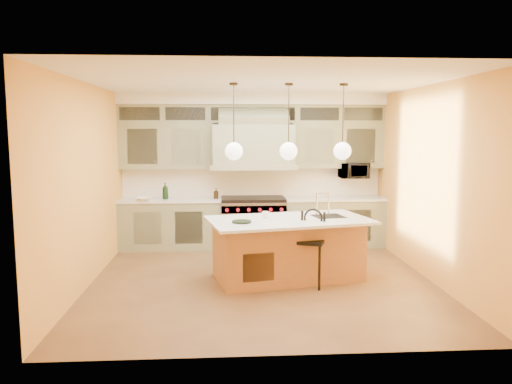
{
  "coord_description": "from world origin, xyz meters",
  "views": [
    {
      "loc": [
        -0.54,
        -7.19,
        2.23
      ],
      "look_at": [
        -0.04,
        0.7,
        1.24
      ],
      "focal_mm": 35.0,
      "sensor_mm": 36.0,
      "label": 1
    }
  ],
  "objects": [
    {
      "name": "pendant_left",
      "position": [
        -0.4,
        0.08,
        1.95
      ],
      "size": [
        0.26,
        0.26,
        1.11
      ],
      "color": "#2D2319",
      "rests_on": "ceiling"
    },
    {
      "name": "counter_stool",
      "position": [
        0.69,
        -0.27,
        0.62
      ],
      "size": [
        0.5,
        0.5,
        1.1
      ],
      "rotation": [
        0.0,
        0.0,
        -0.38
      ],
      "color": "black",
      "rests_on": "floor"
    },
    {
      "name": "oil_bottle_b",
      "position": [
        -0.7,
        2.15,
        1.04
      ],
      "size": [
        0.09,
        0.1,
        0.2
      ],
      "primitive_type": "imported",
      "rotation": [
        0.0,
        0.0,
        -0.04
      ],
      "color": "black",
      "rests_on": "back_cabinetry"
    },
    {
      "name": "cup",
      "position": [
        0.07,
        0.1,
        0.97
      ],
      "size": [
        0.12,
        0.12,
        0.1
      ],
      "primitive_type": "imported",
      "rotation": [
        0.0,
        0.0,
        -0.1
      ],
      "color": "white",
      "rests_on": "kitchen_island"
    },
    {
      "name": "wall_front",
      "position": [
        0.0,
        -2.5,
        1.45
      ],
      "size": [
        5.0,
        0.0,
        5.0
      ],
      "primitive_type": "plane",
      "rotation": [
        -1.57,
        0.0,
        0.0
      ],
      "color": "gold",
      "rests_on": "ground"
    },
    {
      "name": "fruit_bowl",
      "position": [
        -2.01,
        1.92,
        0.97
      ],
      "size": [
        0.29,
        0.29,
        0.07
      ],
      "primitive_type": "imported",
      "rotation": [
        0.0,
        0.0,
        0.06
      ],
      "color": "white",
      "rests_on": "back_cabinetry"
    },
    {
      "name": "wall_right",
      "position": [
        2.5,
        0.0,
        1.45
      ],
      "size": [
        0.0,
        5.0,
        5.0
      ],
      "primitive_type": "plane",
      "rotation": [
        1.57,
        0.0,
        -1.57
      ],
      "color": "gold",
      "rests_on": "ground"
    },
    {
      "name": "ceiling",
      "position": [
        0.0,
        0.0,
        2.9
      ],
      "size": [
        5.0,
        5.0,
        0.0
      ],
      "primitive_type": "plane",
      "rotation": [
        3.14,
        0.0,
        0.0
      ],
      "color": "white",
      "rests_on": "wall_back"
    },
    {
      "name": "kitchen_island",
      "position": [
        0.41,
        0.08,
        0.47
      ],
      "size": [
        2.56,
        1.72,
        1.35
      ],
      "rotation": [
        0.0,
        0.0,
        0.21
      ],
      "color": "#9C6437",
      "rests_on": "floor"
    },
    {
      "name": "back_cabinetry",
      "position": [
        0.0,
        2.23,
        1.43
      ],
      "size": [
        5.0,
        0.77,
        2.9
      ],
      "color": "gray",
      "rests_on": "floor"
    },
    {
      "name": "wall_left",
      "position": [
        -2.5,
        0.0,
        1.45
      ],
      "size": [
        0.0,
        5.0,
        5.0
      ],
      "primitive_type": "plane",
      "rotation": [
        1.57,
        0.0,
        1.57
      ],
      "color": "gold",
      "rests_on": "ground"
    },
    {
      "name": "pendant_right",
      "position": [
        1.2,
        0.08,
        1.95
      ],
      "size": [
        0.26,
        0.26,
        1.11
      ],
      "color": "#2D2319",
      "rests_on": "ceiling"
    },
    {
      "name": "microwave",
      "position": [
        1.95,
        2.25,
        1.45
      ],
      "size": [
        0.54,
        0.37,
        0.3
      ],
      "primitive_type": "imported",
      "color": "black",
      "rests_on": "back_cabinetry"
    },
    {
      "name": "oil_bottle_a",
      "position": [
        -1.65,
        2.15,
        1.1
      ],
      "size": [
        0.13,
        0.13,
        0.31
      ],
      "primitive_type": "imported",
      "rotation": [
        0.0,
        0.0,
        -0.08
      ],
      "color": "black",
      "rests_on": "back_cabinetry"
    },
    {
      "name": "range",
      "position": [
        0.0,
        2.14,
        0.49
      ],
      "size": [
        1.2,
        0.74,
        0.96
      ],
      "color": "silver",
      "rests_on": "floor"
    },
    {
      "name": "wall_back",
      "position": [
        0.0,
        2.5,
        1.45
      ],
      "size": [
        5.0,
        0.0,
        5.0
      ],
      "primitive_type": "plane",
      "rotation": [
        1.57,
        0.0,
        0.0
      ],
      "color": "gold",
      "rests_on": "ground"
    },
    {
      "name": "floor",
      "position": [
        0.0,
        0.0,
        0.0
      ],
      "size": [
        5.0,
        5.0,
        0.0
      ],
      "primitive_type": "plane",
      "color": "brown",
      "rests_on": "ground"
    },
    {
      "name": "pendant_center",
      "position": [
        0.4,
        0.08,
        1.95
      ],
      "size": [
        0.26,
        0.26,
        1.11
      ],
      "color": "#2D2319",
      "rests_on": "ceiling"
    }
  ]
}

